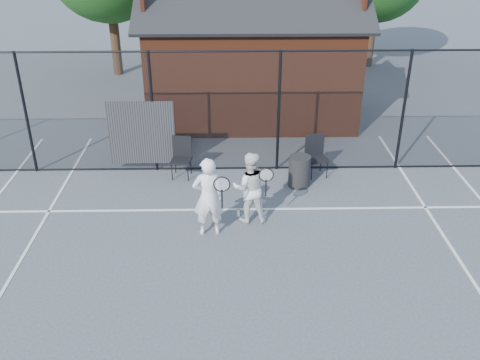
{
  "coord_description": "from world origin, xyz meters",
  "views": [
    {
      "loc": [
        -0.16,
        -7.04,
        5.95
      ],
      "look_at": [
        0.02,
        2.28,
        1.1
      ],
      "focal_mm": 40.0,
      "sensor_mm": 36.0,
      "label": 1
    }
  ],
  "objects_px": {
    "chair_left": "(181,159)",
    "waste_bin": "(299,171)",
    "clubhouse": "(251,63)",
    "chair_right": "(317,157)",
    "player_front": "(208,197)",
    "player_back": "(250,187)"
  },
  "relations": [
    {
      "from": "chair_left",
      "to": "waste_bin",
      "type": "xyz_separation_m",
      "value": [
        2.8,
        -0.5,
        -0.11
      ]
    },
    {
      "from": "clubhouse",
      "to": "chair_right",
      "type": "xyz_separation_m",
      "value": [
        1.43,
        -4.4,
        -1.11
      ]
    },
    {
      "from": "clubhouse",
      "to": "player_front",
      "type": "relative_size",
      "value": 3.9
    },
    {
      "from": "chair_left",
      "to": "player_front",
      "type": "bearing_deg",
      "value": -66.34
    },
    {
      "from": "clubhouse",
      "to": "player_back",
      "type": "relative_size",
      "value": 4.21
    },
    {
      "from": "chair_left",
      "to": "waste_bin",
      "type": "bearing_deg",
      "value": -3.01
    },
    {
      "from": "player_back",
      "to": "chair_left",
      "type": "bearing_deg",
      "value": 128.0
    },
    {
      "from": "player_back",
      "to": "chair_right",
      "type": "xyz_separation_m",
      "value": [
        1.7,
        2.02,
        -0.28
      ]
    },
    {
      "from": "player_front",
      "to": "chair_left",
      "type": "bearing_deg",
      "value": 106.55
    },
    {
      "from": "waste_bin",
      "to": "player_front",
      "type": "bearing_deg",
      "value": -135.53
    },
    {
      "from": "clubhouse",
      "to": "chair_right",
      "type": "distance_m",
      "value": 4.76
    },
    {
      "from": "chair_left",
      "to": "waste_bin",
      "type": "relative_size",
      "value": 1.3
    },
    {
      "from": "chair_right",
      "to": "waste_bin",
      "type": "relative_size",
      "value": 1.33
    },
    {
      "from": "clubhouse",
      "to": "chair_right",
      "type": "height_order",
      "value": "clubhouse"
    },
    {
      "from": "player_front",
      "to": "chair_left",
      "type": "relative_size",
      "value": 1.72
    },
    {
      "from": "chair_right",
      "to": "clubhouse",
      "type": "bearing_deg",
      "value": 94.38
    },
    {
      "from": "player_back",
      "to": "clubhouse",
      "type": "bearing_deg",
      "value": 87.57
    },
    {
      "from": "player_front",
      "to": "player_back",
      "type": "xyz_separation_m",
      "value": [
        0.83,
        0.49,
        -0.06
      ]
    },
    {
      "from": "player_front",
      "to": "chair_right",
      "type": "relative_size",
      "value": 1.67
    },
    {
      "from": "clubhouse",
      "to": "chair_left",
      "type": "distance_m",
      "value": 4.9
    },
    {
      "from": "clubhouse",
      "to": "waste_bin",
      "type": "xyz_separation_m",
      "value": [
        0.95,
        -4.9,
        -1.23
      ]
    },
    {
      "from": "chair_left",
      "to": "waste_bin",
      "type": "distance_m",
      "value": 2.84
    }
  ]
}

